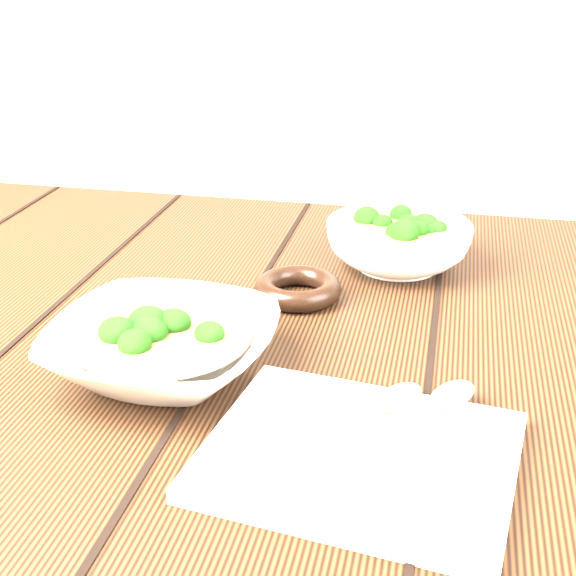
{
  "coord_description": "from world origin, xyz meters",
  "views": [
    {
      "loc": [
        0.19,
        -0.71,
        1.12
      ],
      "look_at": [
        0.04,
        -0.02,
        0.8
      ],
      "focal_mm": 50.0,
      "sensor_mm": 36.0,
      "label": 1
    }
  ],
  "objects": [
    {
      "name": "spoon_right",
      "position": [
        0.18,
        -0.16,
        0.77
      ],
      "size": [
        0.1,
        0.18,
        0.01
      ],
      "color": "#ACA997",
      "rests_on": "napkin"
    },
    {
      "name": "table",
      "position": [
        0.0,
        0.0,
        0.63
      ],
      "size": [
        1.2,
        0.8,
        0.75
      ],
      "color": "#331E0E",
      "rests_on": "ground"
    },
    {
      "name": "spoon_left",
      "position": [
        0.14,
        -0.17,
        0.77
      ],
      "size": [
        0.1,
        0.18,
        0.01
      ],
      "color": "#ACA997",
      "rests_on": "napkin"
    },
    {
      "name": "napkin",
      "position": [
        0.13,
        -0.21,
        0.76
      ],
      "size": [
        0.25,
        0.22,
        0.01
      ],
      "primitive_type": "cube",
      "rotation": [
        0.0,
        0.0,
        -0.14
      ],
      "color": "beige",
      "rests_on": "table"
    },
    {
      "name": "trivet",
      "position": [
        0.03,
        0.07,
        0.76
      ],
      "size": [
        0.12,
        0.12,
        0.02
      ],
      "primitive_type": "torus",
      "rotation": [
        0.0,
        0.0,
        -0.31
      ],
      "color": "black",
      "rests_on": "table"
    },
    {
      "name": "soup_bowl_front",
      "position": [
        -0.06,
        -0.11,
        0.78
      ],
      "size": [
        0.21,
        0.21,
        0.06
      ],
      "color": "silver",
      "rests_on": "table"
    },
    {
      "name": "soup_bowl_back",
      "position": [
        0.13,
        0.18,
        0.78
      ],
      "size": [
        0.19,
        0.19,
        0.06
      ],
      "color": "silver",
      "rests_on": "table"
    }
  ]
}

